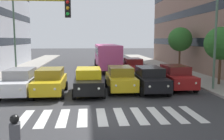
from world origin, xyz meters
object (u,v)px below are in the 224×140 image
car_1 (150,79)px  car_row2_0 (133,67)px  street_tree_1 (221,44)px  car_3 (89,81)px  car_4 (50,81)px  car_5 (20,82)px  bus_behind_traffic (107,54)px  car_2 (120,79)px  street_lamp_left (208,30)px  street_tree_2 (180,39)px  street_lamp_right (20,25)px  car_0 (176,77)px

car_1 → car_row2_0: (-0.31, -8.12, 0.00)m
street_tree_1 → car_3: bearing=10.6°
car_1 → car_4: bearing=1.8°
car_1 → car_5: 8.72m
car_4 → bus_behind_traffic: (-4.78, -13.29, 0.97)m
car_1 → car_2: bearing=-13.4°
car_3 → street_tree_1: bearing=-169.4°
car_3 → car_4: bearing=-2.2°
street_lamp_left → street_tree_2: street_lamp_left is taller
car_1 → car_row2_0: size_ratio=1.00×
street_lamp_right → street_tree_2: street_lamp_right is taller
car_3 → street_tree_1: 10.66m
car_3 → street_lamp_right: street_lamp_right is taller
car_4 → car_row2_0: 10.94m
car_1 → street_tree_2: street_tree_2 is taller
street_lamp_left → street_tree_2: 9.68m
street_lamp_right → street_tree_1: size_ratio=1.76×
car_0 → car_1: bearing=21.8°
car_4 → car_row2_0: size_ratio=1.00×
bus_behind_traffic → street_lamp_right: bearing=34.1°
street_tree_2 → bus_behind_traffic: bearing=-25.3°
car_3 → car_4: same height
car_1 → car_0: bearing=-158.2°
street_tree_1 → street_tree_2: 7.86m
car_0 → car_3: same height
car_0 → street_lamp_right: size_ratio=0.57×
car_2 → street_lamp_left: street_lamp_left is taller
car_3 → street_tree_2: 14.18m
car_3 → car_row2_0: 9.59m
bus_behind_traffic → street_lamp_left: size_ratio=1.57×
car_0 → car_2: 4.17m
car_2 → car_4: size_ratio=1.00×
car_5 → street_tree_1: size_ratio=1.00×
car_0 → street_lamp_left: 4.02m
street_tree_2 → car_5: bearing=33.9°
car_0 → car_4: 9.00m
car_2 → street_tree_2: size_ratio=0.93×
street_lamp_left → street_tree_1: bearing=-138.9°
car_3 → car_4: size_ratio=1.00×
car_1 → street_lamp_left: 5.30m
street_lamp_left → car_0: bearing=-26.4°
car_0 → street_tree_1: size_ratio=1.00×
car_1 → bus_behind_traffic: size_ratio=0.42×
car_2 → street_lamp_left: 6.97m
street_tree_2 → car_0: bearing=67.8°
car_row2_0 → bus_behind_traffic: bus_behind_traffic is taller
bus_behind_traffic → street_tree_1: 14.03m
car_1 → car_3: bearing=4.3°
car_row2_0 → street_tree_2: bearing=-166.1°
bus_behind_traffic → street_tree_2: street_tree_2 is taller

